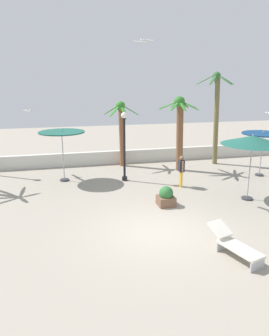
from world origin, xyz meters
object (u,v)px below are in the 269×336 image
Objects in this scene: lounge_chair_0 at (234,244)px; palm_tree_3 at (216,109)px; planter at (166,197)px; patio_umbrella_0 at (253,141)px; palm_tree_2 at (122,126)px; patio_umbrella_1 at (62,135)px; lamp_post_1 at (124,142)px; seagull_2 at (28,111)px; patio_umbrella_2 at (263,136)px; palm_tree_1 at (180,124)px; guest_0 at (181,168)px; seagull_1 at (144,41)px.

palm_tree_3 is at bearing 65.95° from lounge_chair_0.
planter is (-5.29, -6.05, -3.07)m from palm_tree_3.
patio_umbrella_0 is 3.46× the size of planter.
patio_umbrella_0 is 8.30m from palm_tree_2.
patio_umbrella_1 is 3.26× the size of planter.
patio_umbrella_1 is at bearing -147.26° from palm_tree_2.
palm_tree_2 is (-4.29, 7.10, -0.19)m from patio_umbrella_0.
seagull_2 is (-4.84, 2.65, 1.50)m from lamp_post_1.
patio_umbrella_2 is at bearing 51.04° from lounge_chair_0.
lamp_post_1 is at bearing 139.63° from patio_umbrella_0.
palm_tree_1 is 9.95m from lounge_chair_0.
palm_tree_2 is 0.70× the size of palm_tree_3.
patio_umbrella_1 reaches higher than lounge_chair_0.
palm_tree_1 is 3.58m from guest_0.
patio_umbrella_0 is 0.74× the size of palm_tree_2.
patio_umbrella_2 is 0.69× the size of lamp_post_1.
palm_tree_1 reaches higher than planter.
patio_umbrella_0 is 3.68m from guest_0.
palm_tree_3 is at bearing -2.55° from seagull_2.
patio_umbrella_0 is 6.44m from palm_tree_3.
patio_umbrella_1 is 6.67m from palm_tree_1.
planter is (-2.54, -5.13, -2.35)m from palm_tree_1.
planter is (5.82, -6.54, -3.18)m from seagull_2.
palm_tree_3 is (9.39, 1.43, 1.00)m from patio_umbrella_1.
guest_0 is (-1.00, -2.94, -1.78)m from palm_tree_1.
patio_umbrella_1 reaches higher than planter.
seagull_1 is at bearing -158.89° from guest_0.
palm_tree_1 is 2.24× the size of lounge_chair_0.
lounge_chair_0 is at bearing -101.31° from palm_tree_1.
seagull_1 is (-0.15, -5.59, 4.23)m from palm_tree_2.
seagull_2 reaches higher than lounge_chair_0.
patio_umbrella_1 is 6.33m from guest_0.
lamp_post_1 is at bearing -28.72° from seagull_2.
lounge_chair_0 is (4.75, -8.97, -2.05)m from patio_umbrella_1.
palm_tree_3 reaches higher than guest_0.
patio_umbrella_2 is (2.79, 3.16, -0.43)m from patio_umbrella_0.
palm_tree_3 is at bearing 48.83° from planter.
seagull_2 is at bearing 131.64° from patio_umbrella_1.
lounge_chair_0 is at bearing -128.96° from patio_umbrella_2.
palm_tree_3 is at bearing 8.67° from patio_umbrella_1.
patio_umbrella_1 is 9.55m from palm_tree_3.
palm_tree_2 is (-3.04, 1.80, -0.25)m from palm_tree_1.
seagull_1 is 0.87× the size of seagull_2.
palm_tree_2 is 1.11× the size of lamp_post_1.
patio_umbrella_0 is at bearing 53.07° from lounge_chair_0.
lamp_post_1 reaches higher than patio_umbrella_0.
lamp_post_1 is (-4.77, 4.05, -0.60)m from patio_umbrella_0.
palm_tree_3 reaches higher than patio_umbrella_1.
patio_umbrella_0 is at bearing -31.18° from patio_umbrella_1.
guest_0 is (-2.25, 2.36, -1.72)m from patio_umbrella_0.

